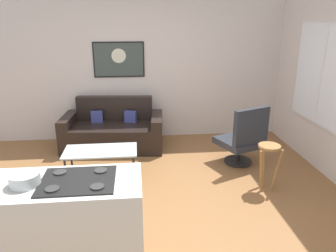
{
  "coord_description": "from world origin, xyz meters",
  "views": [
    {
      "loc": [
        -0.11,
        -3.5,
        2.19
      ],
      "look_at": [
        0.33,
        0.9,
        0.7
      ],
      "focal_mm": 34.37,
      "sensor_mm": 36.0,
      "label": 1
    }
  ],
  "objects": [
    {
      "name": "ground",
      "position": [
        0.0,
        0.0,
        -0.02
      ],
      "size": [
        6.4,
        6.4,
        0.04
      ],
      "primitive_type": "cube",
      "color": "brown"
    },
    {
      "name": "back_wall",
      "position": [
        0.0,
        2.42,
        1.4
      ],
      "size": [
        6.4,
        0.05,
        2.8
      ],
      "primitive_type": "cube",
      "color": "beige",
      "rests_on": "ground"
    },
    {
      "name": "couch",
      "position": [
        -0.53,
        1.91,
        0.29
      ],
      "size": [
        1.78,
        0.96,
        0.85
      ],
      "color": "black",
      "rests_on": "ground"
    },
    {
      "name": "coffee_table",
      "position": [
        -0.64,
        0.73,
        0.39
      ],
      "size": [
        1.01,
        0.51,
        0.43
      ],
      "color": "silver",
      "rests_on": "ground"
    },
    {
      "name": "armchair",
      "position": [
        1.5,
        0.96,
        0.44
      ],
      "size": [
        0.8,
        0.79,
        0.95
      ],
      "color": "black",
      "rests_on": "ground"
    },
    {
      "name": "bar_stool",
      "position": [
        1.57,
        0.18,
        0.48
      ],
      "size": [
        0.33,
        0.32,
        0.64
      ],
      "color": "olive",
      "rests_on": "ground"
    },
    {
      "name": "kitchen_counter",
      "position": [
        -0.89,
        -1.1,
        0.47
      ],
      "size": [
        1.61,
        0.61,
        0.95
      ],
      "color": "silver",
      "rests_on": "ground"
    },
    {
      "name": "mixing_bowl",
      "position": [
        -1.01,
        -1.12,
        0.98
      ],
      "size": [
        0.24,
        0.24,
        0.1
      ],
      "color": "silver",
      "rests_on": "kitchen_counter"
    },
    {
      "name": "wall_painting",
      "position": [
        -0.4,
        2.38,
        1.48
      ],
      "size": [
        0.91,
        0.03,
        0.63
      ],
      "color": "black"
    },
    {
      "name": "window",
      "position": [
        2.59,
        0.9,
        1.4
      ],
      "size": [
        0.03,
        1.5,
        1.48
      ],
      "color": "silver"
    }
  ]
}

